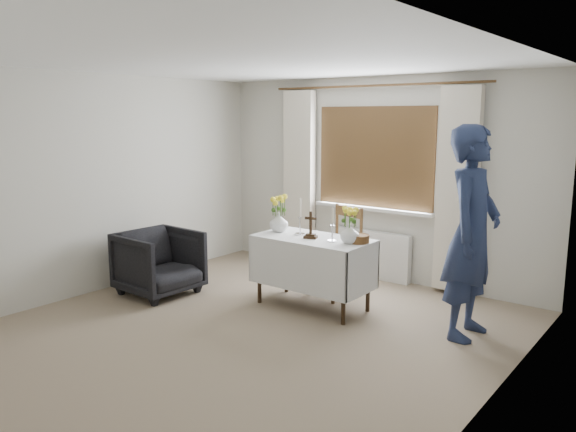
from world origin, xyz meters
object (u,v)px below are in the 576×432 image
(wooden_chair, at_px, (335,252))
(wooden_cross, at_px, (311,225))
(armchair, at_px, (159,263))
(flower_vase_right, at_px, (350,233))
(flower_vase_left, at_px, (279,222))
(person, at_px, (472,233))
(altar_table, at_px, (313,273))

(wooden_chair, relative_size, wooden_cross, 3.58)
(armchair, distance_m, flower_vase_right, 2.27)
(wooden_chair, distance_m, flower_vase_left, 0.73)
(wooden_chair, xyz_separation_m, flower_vase_right, (0.47, -0.47, 0.35))
(flower_vase_left, bearing_deg, person, 5.99)
(altar_table, bearing_deg, wooden_cross, -89.06)
(altar_table, distance_m, flower_vase_right, 0.65)
(altar_table, height_order, wooden_cross, wooden_cross)
(flower_vase_left, bearing_deg, flower_vase_right, -1.00)
(wooden_cross, height_order, flower_vase_right, wooden_cross)
(wooden_chair, bearing_deg, armchair, -128.50)
(altar_table, relative_size, wooden_cross, 4.36)
(wooden_cross, distance_m, flower_vase_right, 0.45)
(wooden_chair, relative_size, armchair, 1.25)
(wooden_chair, height_order, flower_vase_right, wooden_chair)
(altar_table, distance_m, armchair, 1.79)
(altar_table, xyz_separation_m, wooden_cross, (0.00, -0.04, 0.52))
(armchair, bearing_deg, altar_table, -65.03)
(altar_table, relative_size, person, 0.63)
(wooden_chair, distance_m, person, 1.70)
(flower_vase_right, bearing_deg, person, 11.48)
(altar_table, xyz_separation_m, flower_vase_right, (0.44, 0.01, 0.48))
(armchair, relative_size, flower_vase_right, 4.05)
(flower_vase_right, bearing_deg, wooden_cross, -173.54)
(person, bearing_deg, wooden_chair, 81.18)
(wooden_chair, relative_size, flower_vase_left, 4.75)
(wooden_chair, bearing_deg, flower_vase_right, -29.34)
(person, xyz_separation_m, wooden_cross, (-1.59, -0.28, -0.07))
(person, relative_size, wooden_cross, 6.87)
(person, relative_size, flower_vase_right, 9.73)
(flower_vase_right, bearing_deg, altar_table, -178.89)
(wooden_cross, bearing_deg, wooden_chair, 72.83)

